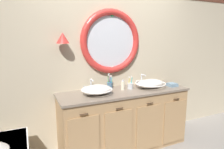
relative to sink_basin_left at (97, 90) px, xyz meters
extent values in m
cube|color=beige|center=(0.34, 0.36, 0.35)|extent=(6.40, 0.08, 2.60)
ellipsoid|color=silver|center=(0.34, 0.30, 0.62)|extent=(0.85, 0.02, 0.76)
torus|color=red|center=(0.34, 0.30, 0.62)|extent=(0.95, 0.10, 0.95)
cube|color=#2866B7|center=(0.77, 0.29, 0.61)|extent=(0.05, 0.01, 0.05)
cube|color=green|center=(0.68, 0.29, 0.86)|extent=(0.05, 0.01, 0.05)
cube|color=green|center=(0.36, 0.29, 1.00)|extent=(0.05, 0.01, 0.05)
cube|color=#2866B7|center=(0.01, 0.29, 0.86)|extent=(0.05, 0.01, 0.05)
cube|color=green|center=(-0.08, 0.29, 0.65)|extent=(0.05, 0.01, 0.05)
cube|color=yellow|center=(0.07, 0.29, 0.33)|extent=(0.05, 0.01, 0.05)
cube|color=silver|center=(0.35, 0.29, 0.24)|extent=(0.04, 0.01, 0.04)
cube|color=red|center=(0.62, 0.29, 0.33)|extent=(0.04, 0.01, 0.04)
cylinder|color=#4C3823|center=(-0.38, 0.27, 0.70)|extent=(0.02, 0.09, 0.02)
cone|color=red|center=(-0.38, 0.22, 0.68)|extent=(0.17, 0.17, 0.14)
cube|color=tan|center=(0.43, 0.03, -0.52)|extent=(1.87, 0.58, 0.85)
cube|color=gray|center=(0.43, 0.03, -0.08)|extent=(1.90, 0.61, 0.03)
cube|color=gray|center=(0.43, 0.31, -0.16)|extent=(1.87, 0.02, 0.11)
cube|color=tan|center=(-0.27, -0.27, -0.56)|extent=(0.39, 0.02, 0.65)
cylinder|color=#422D1E|center=(-0.27, -0.28, -0.20)|extent=(0.10, 0.01, 0.01)
cube|color=tan|center=(0.20, -0.27, -0.56)|extent=(0.39, 0.02, 0.65)
cylinder|color=#422D1E|center=(0.20, -0.28, -0.20)|extent=(0.10, 0.01, 0.01)
cube|color=tan|center=(0.66, -0.27, -0.56)|extent=(0.39, 0.02, 0.65)
cylinder|color=#422D1E|center=(0.66, -0.28, -0.20)|extent=(0.10, 0.01, 0.01)
cube|color=tan|center=(1.13, -0.27, -0.56)|extent=(0.39, 0.02, 0.65)
cylinder|color=#422D1E|center=(1.13, -0.28, -0.20)|extent=(0.10, 0.01, 0.01)
ellipsoid|color=white|center=(0.00, 0.00, 0.00)|extent=(0.40, 0.28, 0.13)
torus|color=white|center=(0.00, 0.00, 0.00)|extent=(0.42, 0.42, 0.02)
cylinder|color=silver|center=(0.00, 0.00, 0.00)|extent=(0.03, 0.03, 0.01)
ellipsoid|color=white|center=(0.86, 0.00, 0.00)|extent=(0.45, 0.27, 0.13)
torus|color=white|center=(0.86, 0.00, 0.00)|extent=(0.47, 0.47, 0.02)
cylinder|color=silver|center=(0.86, 0.00, 0.00)|extent=(0.03, 0.03, 0.01)
cylinder|color=silver|center=(0.00, 0.24, -0.06)|extent=(0.05, 0.05, 0.02)
cylinder|color=silver|center=(0.00, 0.24, 0.02)|extent=(0.02, 0.02, 0.14)
sphere|color=silver|center=(0.00, 0.24, 0.09)|extent=(0.03, 0.03, 0.03)
cylinder|color=silver|center=(0.00, 0.19, 0.09)|extent=(0.02, 0.10, 0.02)
cylinder|color=silver|center=(-0.09, 0.24, -0.04)|extent=(0.04, 0.04, 0.06)
cylinder|color=silver|center=(0.09, 0.24, -0.04)|extent=(0.04, 0.04, 0.06)
cube|color=silver|center=(-0.09, 0.24, 0.00)|extent=(0.05, 0.01, 0.01)
cube|color=silver|center=(0.09, 0.24, 0.00)|extent=(0.05, 0.01, 0.01)
cylinder|color=silver|center=(0.86, 0.24, -0.06)|extent=(0.05, 0.05, 0.02)
cylinder|color=silver|center=(0.86, 0.24, 0.02)|extent=(0.02, 0.02, 0.14)
sphere|color=silver|center=(0.86, 0.24, 0.10)|extent=(0.03, 0.03, 0.03)
cylinder|color=silver|center=(0.86, 0.19, 0.10)|extent=(0.02, 0.11, 0.02)
cylinder|color=silver|center=(0.78, 0.24, -0.04)|extent=(0.04, 0.04, 0.06)
cylinder|color=silver|center=(0.94, 0.24, -0.04)|extent=(0.04, 0.04, 0.06)
cube|color=silver|center=(0.78, 0.24, 0.00)|extent=(0.05, 0.01, 0.01)
cube|color=silver|center=(0.94, 0.24, 0.00)|extent=(0.05, 0.01, 0.01)
cylinder|color=slate|center=(0.29, 0.23, -0.02)|extent=(0.08, 0.08, 0.09)
torus|color=slate|center=(0.29, 0.23, 0.02)|extent=(0.09, 0.09, 0.01)
cylinder|color=#19ADB2|center=(0.31, 0.23, 0.02)|extent=(0.04, 0.01, 0.16)
cube|color=white|center=(0.31, 0.23, 0.11)|extent=(0.02, 0.02, 0.02)
cylinder|color=pink|center=(0.29, 0.25, 0.04)|extent=(0.02, 0.01, 0.19)
cube|color=white|center=(0.29, 0.25, 0.15)|extent=(0.02, 0.02, 0.02)
cylinder|color=green|center=(0.27, 0.23, 0.03)|extent=(0.03, 0.02, 0.18)
cube|color=white|center=(0.27, 0.23, 0.13)|extent=(0.02, 0.02, 0.02)
cylinder|color=blue|center=(0.29, 0.21, 0.03)|extent=(0.03, 0.03, 0.16)
cube|color=white|center=(0.29, 0.21, 0.12)|extent=(0.02, 0.02, 0.02)
cylinder|color=silver|center=(0.55, 0.07, -0.02)|extent=(0.08, 0.08, 0.08)
torus|color=silver|center=(0.55, 0.07, 0.02)|extent=(0.09, 0.09, 0.01)
cylinder|color=#19ADB2|center=(0.57, 0.07, 0.03)|extent=(0.04, 0.01, 0.16)
cube|color=white|center=(0.57, 0.07, 0.12)|extent=(0.02, 0.02, 0.02)
cylinder|color=yellow|center=(0.53, 0.07, 0.02)|extent=(0.02, 0.01, 0.15)
cube|color=white|center=(0.53, 0.07, 0.11)|extent=(0.02, 0.02, 0.02)
cylinder|color=#EFE5C6|center=(0.42, 0.06, 0.00)|extent=(0.06, 0.06, 0.13)
cylinder|color=silver|center=(0.42, 0.06, 0.07)|extent=(0.03, 0.03, 0.02)
cylinder|color=silver|center=(0.42, 0.04, 0.08)|extent=(0.01, 0.04, 0.01)
cube|color=#7593A8|center=(1.22, -0.07, -0.05)|extent=(0.14, 0.14, 0.02)
cube|color=#7593A8|center=(1.22, -0.07, -0.03)|extent=(0.13, 0.13, 0.02)
camera|label=1|loc=(-0.87, -2.39, 0.69)|focal=31.56mm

